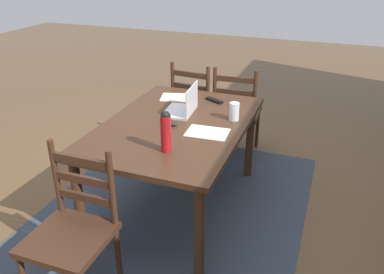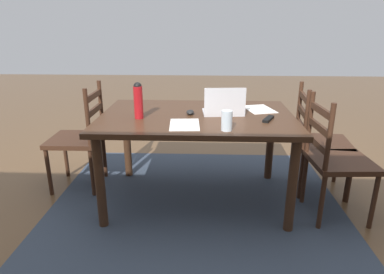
{
  "view_description": "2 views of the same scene",
  "coord_description": "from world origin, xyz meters",
  "px_view_note": "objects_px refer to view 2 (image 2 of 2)",
  "views": [
    {
      "loc": [
        2.48,
        1.06,
        1.93
      ],
      "look_at": [
        -0.04,
        0.12,
        0.63
      ],
      "focal_mm": 36.58,
      "sensor_mm": 36.0,
      "label": 1
    },
    {
      "loc": [
        -0.07,
        2.59,
        1.45
      ],
      "look_at": [
        0.04,
        0.01,
        0.57
      ],
      "focal_mm": 31.5,
      "sensor_mm": 36.0,
      "label": 2
    }
  ],
  "objects_px": {
    "computer_mouse": "(190,112)",
    "chair_left_near": "(318,142)",
    "chair_right_near": "(80,138)",
    "drinking_glass": "(227,121)",
    "dining_table": "(197,125)",
    "laptop": "(224,108)",
    "chair_left_far": "(336,160)",
    "tv_remote": "(268,119)",
    "water_bottle": "(138,100)"
  },
  "relations": [
    {
      "from": "laptop",
      "to": "computer_mouse",
      "type": "height_order",
      "value": "laptop"
    },
    {
      "from": "chair_right_near",
      "to": "water_bottle",
      "type": "xyz_separation_m",
      "value": [
        -0.61,
        0.33,
        0.43
      ]
    },
    {
      "from": "chair_right_near",
      "to": "drinking_glass",
      "type": "xyz_separation_m",
      "value": [
        -1.27,
        0.6,
        0.36
      ]
    },
    {
      "from": "laptop",
      "to": "drinking_glass",
      "type": "distance_m",
      "value": 0.41
    },
    {
      "from": "computer_mouse",
      "to": "dining_table",
      "type": "bearing_deg",
      "value": 165.95
    },
    {
      "from": "dining_table",
      "to": "computer_mouse",
      "type": "relative_size",
      "value": 15.31
    },
    {
      "from": "chair_left_far",
      "to": "laptop",
      "type": "height_order",
      "value": "laptop"
    },
    {
      "from": "dining_table",
      "to": "tv_remote",
      "type": "distance_m",
      "value": 0.57
    },
    {
      "from": "drinking_glass",
      "to": "chair_right_near",
      "type": "bearing_deg",
      "value": -25.4
    },
    {
      "from": "chair_right_near",
      "to": "chair_left_near",
      "type": "height_order",
      "value": "same"
    },
    {
      "from": "water_bottle",
      "to": "chair_right_near",
      "type": "bearing_deg",
      "value": -27.97
    },
    {
      "from": "chair_left_far",
      "to": "chair_right_near",
      "type": "bearing_deg",
      "value": -11.15
    },
    {
      "from": "dining_table",
      "to": "laptop",
      "type": "bearing_deg",
      "value": -176.99
    },
    {
      "from": "chair_right_near",
      "to": "water_bottle",
      "type": "bearing_deg",
      "value": 152.03
    },
    {
      "from": "chair_left_near",
      "to": "tv_remote",
      "type": "distance_m",
      "value": 0.69
    },
    {
      "from": "chair_left_near",
      "to": "drinking_glass",
      "type": "relative_size",
      "value": 6.91
    },
    {
      "from": "computer_mouse",
      "to": "chair_left_far",
      "type": "bearing_deg",
      "value": 168.86
    },
    {
      "from": "dining_table",
      "to": "chair_right_near",
      "type": "relative_size",
      "value": 1.61
    },
    {
      "from": "chair_left_far",
      "to": "drinking_glass",
      "type": "distance_m",
      "value": 0.93
    },
    {
      "from": "chair_left_near",
      "to": "water_bottle",
      "type": "distance_m",
      "value": 1.59
    },
    {
      "from": "chair_left_far",
      "to": "drinking_glass",
      "type": "bearing_deg",
      "value": 12.45
    },
    {
      "from": "water_bottle",
      "to": "tv_remote",
      "type": "xyz_separation_m",
      "value": [
        -0.98,
        0.01,
        -0.13
      ]
    },
    {
      "from": "dining_table",
      "to": "computer_mouse",
      "type": "bearing_deg",
      "value": -14.26
    },
    {
      "from": "computer_mouse",
      "to": "chair_left_near",
      "type": "bearing_deg",
      "value": -169.72
    },
    {
      "from": "drinking_glass",
      "to": "computer_mouse",
      "type": "distance_m",
      "value": 0.49
    },
    {
      "from": "laptop",
      "to": "tv_remote",
      "type": "distance_m",
      "value": 0.36
    },
    {
      "from": "drinking_glass",
      "to": "tv_remote",
      "type": "xyz_separation_m",
      "value": [
        -0.33,
        -0.26,
        -0.06
      ]
    },
    {
      "from": "drinking_glass",
      "to": "laptop",
      "type": "bearing_deg",
      "value": -89.87
    },
    {
      "from": "chair_right_near",
      "to": "tv_remote",
      "type": "distance_m",
      "value": 1.66
    },
    {
      "from": "chair_right_near",
      "to": "laptop",
      "type": "distance_m",
      "value": 1.33
    },
    {
      "from": "computer_mouse",
      "to": "chair_right_near",
      "type": "bearing_deg",
      "value": -10.71
    },
    {
      "from": "dining_table",
      "to": "chair_right_near",
      "type": "xyz_separation_m",
      "value": [
        1.05,
        -0.21,
        -0.2
      ]
    },
    {
      "from": "laptop",
      "to": "tv_remote",
      "type": "height_order",
      "value": "laptop"
    },
    {
      "from": "dining_table",
      "to": "drinking_glass",
      "type": "xyz_separation_m",
      "value": [
        -0.21,
        0.39,
        0.16
      ]
    },
    {
      "from": "chair_left_far",
      "to": "water_bottle",
      "type": "height_order",
      "value": "water_bottle"
    },
    {
      "from": "tv_remote",
      "to": "chair_left_far",
      "type": "bearing_deg",
      "value": 17.65
    },
    {
      "from": "chair_left_near",
      "to": "computer_mouse",
      "type": "distance_m",
      "value": 1.17
    },
    {
      "from": "dining_table",
      "to": "laptop",
      "type": "height_order",
      "value": "laptop"
    },
    {
      "from": "chair_left_far",
      "to": "chair_right_near",
      "type": "relative_size",
      "value": 1.0
    },
    {
      "from": "laptop",
      "to": "tv_remote",
      "type": "relative_size",
      "value": 1.99
    },
    {
      "from": "chair_left_near",
      "to": "computer_mouse",
      "type": "relative_size",
      "value": 9.5
    },
    {
      "from": "chair_left_far",
      "to": "computer_mouse",
      "type": "relative_size",
      "value": 9.5
    },
    {
      "from": "chair_left_far",
      "to": "drinking_glass",
      "type": "xyz_separation_m",
      "value": [
        0.84,
        0.19,
        0.36
      ]
    },
    {
      "from": "water_bottle",
      "to": "drinking_glass",
      "type": "distance_m",
      "value": 0.71
    },
    {
      "from": "dining_table",
      "to": "chair_left_near",
      "type": "height_order",
      "value": "chair_left_near"
    },
    {
      "from": "chair_left_near",
      "to": "computer_mouse",
      "type": "height_order",
      "value": "chair_left_near"
    },
    {
      "from": "laptop",
      "to": "water_bottle",
      "type": "distance_m",
      "value": 0.67
    },
    {
      "from": "water_bottle",
      "to": "computer_mouse",
      "type": "height_order",
      "value": "water_bottle"
    },
    {
      "from": "water_bottle",
      "to": "computer_mouse",
      "type": "relative_size",
      "value": 2.78
    },
    {
      "from": "chair_left_near",
      "to": "computer_mouse",
      "type": "bearing_deg",
      "value": 10.06
    }
  ]
}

